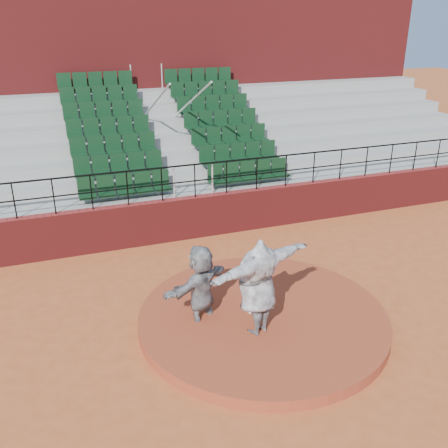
{
  "coord_description": "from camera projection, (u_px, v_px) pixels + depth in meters",
  "views": [
    {
      "loc": [
        -4.06,
        -8.53,
        6.36
      ],
      "look_at": [
        0.0,
        2.5,
        1.4
      ],
      "focal_mm": 40.0,
      "sensor_mm": 36.0,
      "label": 1
    }
  ],
  "objects": [
    {
      "name": "pitchers_mound",
      "position": [
        263.0,
        318.0,
        11.09
      ],
      "size": [
        5.5,
        5.5,
        0.25
      ],
      "primitive_type": "cylinder",
      "color": "#953B21",
      "rests_on": "ground"
    },
    {
      "name": "seating_deck",
      "position": [
        165.0,
        161.0,
        18.06
      ],
      "size": [
        24.0,
        5.97,
        4.63
      ],
      "color": "gray",
      "rests_on": "ground"
    },
    {
      "name": "wall_railing",
      "position": [
        195.0,
        173.0,
        14.67
      ],
      "size": [
        24.04,
        0.05,
        1.03
      ],
      "color": "black",
      "rests_on": "boundary_wall"
    },
    {
      "name": "press_box_facade",
      "position": [
        140.0,
        87.0,
        20.65
      ],
      "size": [
        24.0,
        3.0,
        7.1
      ],
      "primitive_type": "cube",
      "color": "maroon",
      "rests_on": "ground"
    },
    {
      "name": "pitcher",
      "position": [
        258.0,
        287.0,
        10.02
      ],
      "size": [
        2.67,
        1.57,
        2.11
      ],
      "primitive_type": "imported",
      "rotation": [
        0.0,
        0.0,
        3.5
      ],
      "color": "black",
      "rests_on": "pitchers_mound"
    },
    {
      "name": "ground",
      "position": [
        263.0,
        322.0,
        11.14
      ],
      "size": [
        90.0,
        90.0,
        0.0
      ],
      "primitive_type": "plane",
      "color": "#AE5227",
      "rests_on": "ground"
    },
    {
      "name": "fielder",
      "position": [
        201.0,
        287.0,
        10.66
      ],
      "size": [
        1.85,
        1.36,
        1.94
      ],
      "primitive_type": "imported",
      "rotation": [
        0.0,
        0.0,
        3.64
      ],
      "color": "black",
      "rests_on": "ground"
    },
    {
      "name": "boundary_wall",
      "position": [
        196.0,
        217.0,
        15.21
      ],
      "size": [
        24.0,
        0.3,
        1.3
      ],
      "primitive_type": "cube",
      "color": "maroon",
      "rests_on": "ground"
    },
    {
      "name": "pitching_rubber",
      "position": [
        260.0,
        309.0,
        11.17
      ],
      "size": [
        0.6,
        0.15,
        0.03
      ],
      "primitive_type": "cube",
      "color": "white",
      "rests_on": "pitchers_mound"
    }
  ]
}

